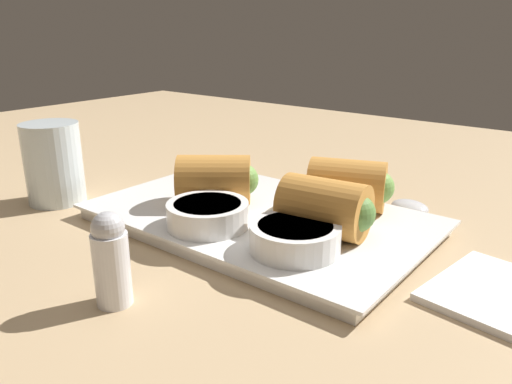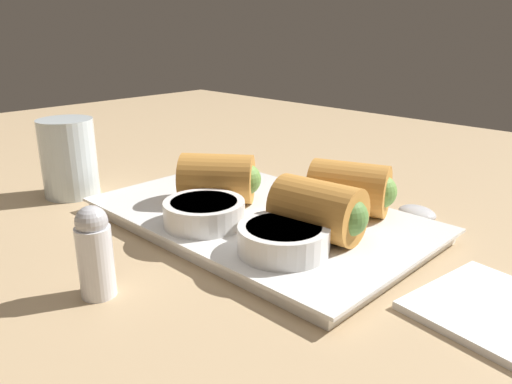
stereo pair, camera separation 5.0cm
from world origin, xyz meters
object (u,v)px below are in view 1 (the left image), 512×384
serving_plate (256,218)px  drinking_glass (54,163)px  dipping_bowl_far (295,236)px  dipping_bowl_near (208,213)px  salt_shaker (111,259)px  spoon (400,205)px

serving_plate → drinking_glass: (22.65, 8.61, 3.85)cm
serving_plate → dipping_bowl_far: size_ratio=4.36×
dipping_bowl_near → salt_shaker: size_ratio=1.07×
dipping_bowl_near → drinking_glass: bearing=7.3°
serving_plate → dipping_bowl_far: dipping_bowl_far is taller
dipping_bowl_near → salt_shaker: 12.76cm
drinking_glass → serving_plate: bearing=-159.2°
drinking_glass → salt_shaker: bearing=157.7°
dipping_bowl_near → salt_shaker: bearing=100.5°
serving_plate → drinking_glass: drinking_glass is taller
serving_plate → dipping_bowl_near: size_ratio=4.36×
drinking_glass → spoon: bearing=-146.2°
dipping_bowl_far → salt_shaker: bearing=61.7°
dipping_bowl_far → spoon: bearing=-95.1°
dipping_bowl_near → drinking_glass: (21.48, 2.75, 1.85)cm
dipping_bowl_near → dipping_bowl_far: (-9.43, -0.69, 0.00)cm
drinking_glass → salt_shaker: drinking_glass is taller
serving_plate → salt_shaker: size_ratio=4.66×
dipping_bowl_near → dipping_bowl_far: 9.46cm
drinking_glass → salt_shaker: size_ratio=1.27×
serving_plate → spoon: same height
drinking_glass → salt_shaker: (-23.80, 9.76, -0.98)cm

